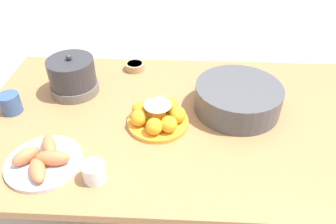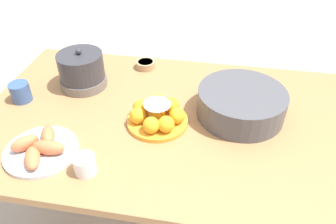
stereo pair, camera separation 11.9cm
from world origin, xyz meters
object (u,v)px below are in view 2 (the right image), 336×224
(serving_bowl, at_px, (241,103))
(cup_near, at_px, (85,165))
(dining_table, at_px, (178,136))
(warming_pot, at_px, (82,70))
(cup_far, at_px, (20,92))
(sauce_bowl, at_px, (146,64))
(seafood_platter, at_px, (40,148))
(cake_plate, at_px, (157,115))

(serving_bowl, distance_m, cup_near, 0.60)
(dining_table, relative_size, warming_pot, 7.70)
(cup_near, xyz_separation_m, cup_far, (-0.39, 0.32, 0.01))
(serving_bowl, bearing_deg, dining_table, -164.07)
(dining_table, height_order, cup_near, cup_near)
(sauce_bowl, xyz_separation_m, warming_pot, (-0.22, -0.19, 0.06))
(cup_far, relative_size, warming_pot, 0.40)
(seafood_platter, distance_m, cup_far, 0.34)
(dining_table, xyz_separation_m, cake_plate, (-0.07, -0.04, 0.13))
(cup_near, xyz_separation_m, warming_pot, (-0.19, 0.46, 0.04))
(cup_far, distance_m, warming_pot, 0.25)
(seafood_platter, distance_m, warming_pot, 0.42)
(serving_bowl, distance_m, warming_pot, 0.66)
(cup_near, distance_m, cup_far, 0.50)
(cake_plate, bearing_deg, cup_near, -122.28)
(cake_plate, relative_size, cup_near, 3.23)
(cake_plate, distance_m, seafood_platter, 0.41)
(dining_table, height_order, sauce_bowl, sauce_bowl)
(seafood_platter, bearing_deg, dining_table, 31.95)
(cake_plate, xyz_separation_m, cup_far, (-0.56, 0.05, 0.00))
(dining_table, xyz_separation_m, cup_far, (-0.63, 0.01, 0.13))
(sauce_bowl, height_order, warming_pot, warming_pot)
(cake_plate, bearing_deg, warming_pot, 151.72)
(cup_far, height_order, warming_pot, warming_pot)
(dining_table, relative_size, cup_far, 19.43)
(serving_bowl, relative_size, warming_pot, 1.66)
(cake_plate, relative_size, warming_pot, 1.14)
(serving_bowl, relative_size, sauce_bowl, 3.71)
(serving_bowl, xyz_separation_m, sauce_bowl, (-0.43, 0.28, -0.04))
(seafood_platter, height_order, cup_far, cup_far)
(cake_plate, relative_size, serving_bowl, 0.69)
(seafood_platter, xyz_separation_m, cup_near, (0.17, -0.05, 0.01))
(warming_pot, bearing_deg, cup_near, -67.92)
(dining_table, distance_m, sauce_bowl, 0.42)
(serving_bowl, distance_m, sauce_bowl, 0.52)
(dining_table, bearing_deg, cup_far, 179.42)
(warming_pot, bearing_deg, seafood_platter, -88.14)
(cake_plate, xyz_separation_m, seafood_platter, (-0.35, -0.22, -0.02))
(cake_plate, distance_m, cup_far, 0.57)
(dining_table, height_order, warming_pot, warming_pot)
(cup_far, bearing_deg, serving_bowl, 3.84)
(cup_near, relative_size, cup_far, 0.89)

